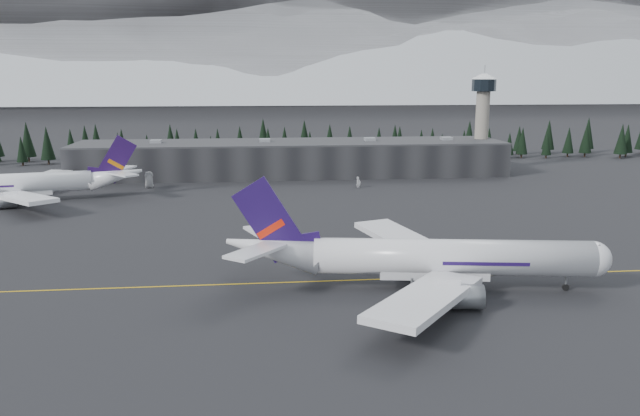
{
  "coord_description": "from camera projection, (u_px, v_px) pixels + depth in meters",
  "views": [
    {
      "loc": [
        -13.42,
        -109.76,
        36.55
      ],
      "look_at": [
        0.0,
        20.0,
        9.0
      ],
      "focal_mm": 35.0,
      "sensor_mm": 36.0,
      "label": 1
    }
  ],
  "objects": [
    {
      "name": "taxiline",
      "position": [
        332.0,
        281.0,
        113.78
      ],
      "size": [
        400.0,
        0.4,
        0.02
      ],
      "primitive_type": "cube",
      "color": "gold",
      "rests_on": "ground"
    },
    {
      "name": "jet_main",
      "position": [
        418.0,
        258.0,
        108.82
      ],
      "size": [
        67.05,
        61.48,
        19.8
      ],
      "rotation": [
        0.0,
        0.0,
        -0.15
      ],
      "color": "silver",
      "rests_on": "ground"
    },
    {
      "name": "terminal",
      "position": [
        292.0,
        158.0,
        236.08
      ],
      "size": [
        160.0,
        30.0,
        12.6
      ],
      "color": "black",
      "rests_on": "ground"
    },
    {
      "name": "ground",
      "position": [
        331.0,
        277.0,
        115.73
      ],
      "size": [
        1400.0,
        1400.0,
        0.0
      ],
      "primitive_type": "plane",
      "color": "black",
      "rests_on": "ground"
    },
    {
      "name": "jet_parked",
      "position": [
        29.0,
        183.0,
        185.35
      ],
      "size": [
        64.35,
        58.81,
        19.14
      ],
      "rotation": [
        0.0,
        0.0,
        3.35
      ],
      "color": "white",
      "rests_on": "ground"
    },
    {
      "name": "gse_vehicle_a",
      "position": [
        149.0,
        186.0,
        208.14
      ],
      "size": [
        4.57,
        6.2,
        1.57
      ],
      "primitive_type": "imported",
      "rotation": [
        0.0,
        0.0,
        0.4
      ],
      "color": "silver",
      "rests_on": "ground"
    },
    {
      "name": "mountain_ridge",
      "position": [
        262.0,
        98.0,
        1088.95
      ],
      "size": [
        4400.0,
        900.0,
        420.0
      ],
      "primitive_type": null,
      "color": "white",
      "rests_on": "ground"
    },
    {
      "name": "control_tower",
      "position": [
        483.0,
        111.0,
        243.01
      ],
      "size": [
        10.0,
        10.0,
        37.7
      ],
      "color": "gray",
      "rests_on": "ground"
    },
    {
      "name": "treeline",
      "position": [
        287.0,
        145.0,
        271.84
      ],
      "size": [
        360.0,
        20.0,
        15.0
      ],
      "primitive_type": "cube",
      "color": "black",
      "rests_on": "ground"
    },
    {
      "name": "gse_vehicle_b",
      "position": [
        359.0,
        186.0,
        209.21
      ],
      "size": [
        3.81,
        1.61,
        1.29
      ],
      "primitive_type": "imported",
      "rotation": [
        0.0,
        0.0,
        -1.55
      ],
      "color": "white",
      "rests_on": "ground"
    }
  ]
}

